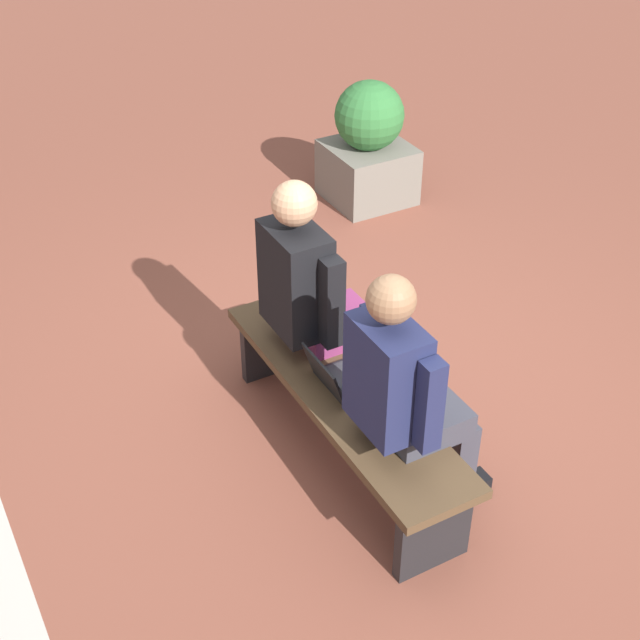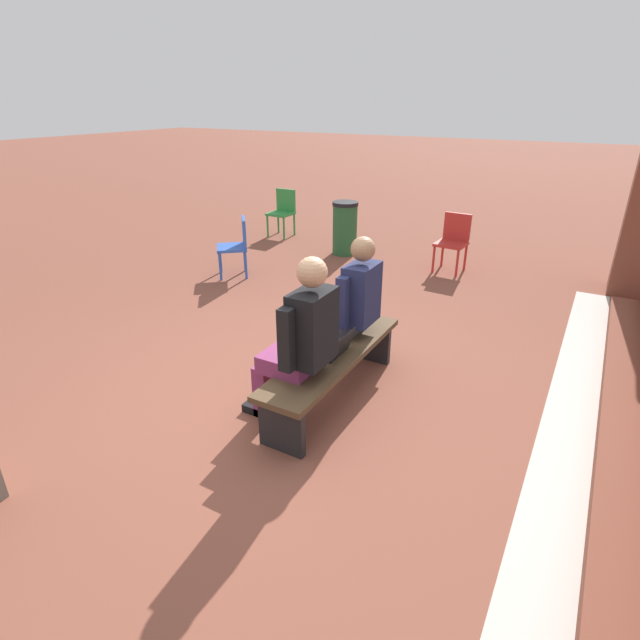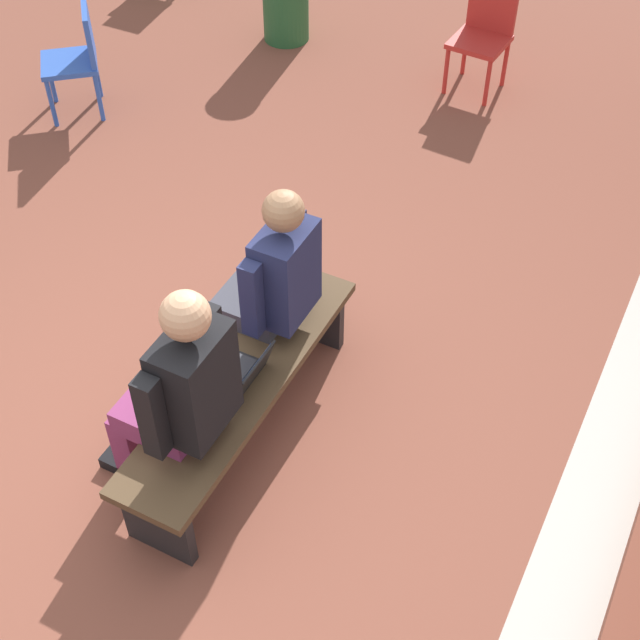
{
  "view_description": "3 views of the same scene",
  "coord_description": "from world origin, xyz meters",
  "px_view_note": "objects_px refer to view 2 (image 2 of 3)",
  "views": [
    {
      "loc": [
        -3.17,
        2.02,
        3.25
      ],
      "look_at": [
        -0.25,
        0.41,
        0.89
      ],
      "focal_mm": 50.0,
      "sensor_mm": 36.0,
      "label": 1
    },
    {
      "loc": [
        2.99,
        2.02,
        2.41
      ],
      "look_at": [
        -0.59,
        -0.02,
        0.55
      ],
      "focal_mm": 28.0,
      "sensor_mm": 36.0,
      "label": 2
    },
    {
      "loc": [
        2.2,
        2.02,
        3.91
      ],
      "look_at": [
        -0.61,
        0.57,
        0.7
      ],
      "focal_mm": 50.0,
      "sensor_mm": 36.0,
      "label": 3
    }
  ],
  "objects_px": {
    "person_adult": "(300,339)",
    "plastic_chair_foreground": "(283,210)",
    "plastic_chair_far_left": "(453,239)",
    "bench": "(334,362)",
    "plastic_chair_far_right": "(237,243)",
    "litter_bin": "(345,228)",
    "person_student": "(350,304)",
    "laptop": "(334,349)"
  },
  "relations": [
    {
      "from": "person_adult",
      "to": "plastic_chair_foreground",
      "type": "bearing_deg",
      "value": -145.14
    },
    {
      "from": "plastic_chair_foreground",
      "to": "plastic_chair_far_left",
      "type": "bearing_deg",
      "value": 81.86
    },
    {
      "from": "bench",
      "to": "plastic_chair_foreground",
      "type": "height_order",
      "value": "plastic_chair_foreground"
    },
    {
      "from": "bench",
      "to": "plastic_chair_far_right",
      "type": "distance_m",
      "value": 3.53
    },
    {
      "from": "plastic_chair_far_left",
      "to": "litter_bin",
      "type": "distance_m",
      "value": 1.79
    },
    {
      "from": "bench",
      "to": "plastic_chair_foreground",
      "type": "xyz_separation_m",
      "value": [
        -4.46,
        -3.47,
        0.13
      ]
    },
    {
      "from": "bench",
      "to": "plastic_chair_far_left",
      "type": "height_order",
      "value": "plastic_chair_far_left"
    },
    {
      "from": "person_student",
      "to": "person_adult",
      "type": "height_order",
      "value": "person_adult"
    },
    {
      "from": "bench",
      "to": "litter_bin",
      "type": "bearing_deg",
      "value": -154.17
    },
    {
      "from": "bench",
      "to": "plastic_chair_far_left",
      "type": "bearing_deg",
      "value": -178.17
    },
    {
      "from": "laptop",
      "to": "plastic_chair_foreground",
      "type": "xyz_separation_m",
      "value": [
        -4.48,
        -3.48,
        -0.02
      ]
    },
    {
      "from": "person_adult",
      "to": "litter_bin",
      "type": "bearing_deg",
      "value": -157.13
    },
    {
      "from": "bench",
      "to": "person_student",
      "type": "bearing_deg",
      "value": -170.98
    },
    {
      "from": "bench",
      "to": "person_student",
      "type": "relative_size",
      "value": 1.34
    },
    {
      "from": "person_student",
      "to": "litter_bin",
      "type": "height_order",
      "value": "person_student"
    },
    {
      "from": "litter_bin",
      "to": "person_student",
      "type": "bearing_deg",
      "value": 27.63
    },
    {
      "from": "plastic_chair_foreground",
      "to": "person_student",
      "type": "bearing_deg",
      "value": 40.12
    },
    {
      "from": "laptop",
      "to": "plastic_chair_far_right",
      "type": "relative_size",
      "value": 0.38
    },
    {
      "from": "person_adult",
      "to": "plastic_chair_far_right",
      "type": "relative_size",
      "value": 1.66
    },
    {
      "from": "person_adult",
      "to": "plastic_chair_far_left",
      "type": "relative_size",
      "value": 1.66
    },
    {
      "from": "plastic_chair_far_left",
      "to": "plastic_chair_far_right",
      "type": "distance_m",
      "value": 3.18
    },
    {
      "from": "person_adult",
      "to": "plastic_chair_foreground",
      "type": "xyz_separation_m",
      "value": [
        -4.88,
        -3.4,
        -0.26
      ]
    },
    {
      "from": "litter_bin",
      "to": "person_adult",
      "type": "bearing_deg",
      "value": 22.87
    },
    {
      "from": "person_adult",
      "to": "bench",
      "type": "bearing_deg",
      "value": 170.38
    },
    {
      "from": "plastic_chair_far_left",
      "to": "plastic_chair_far_right",
      "type": "height_order",
      "value": "same"
    },
    {
      "from": "person_adult",
      "to": "litter_bin",
      "type": "relative_size",
      "value": 1.62
    },
    {
      "from": "person_student",
      "to": "plastic_chair_far_right",
      "type": "xyz_separation_m",
      "value": [
        -1.78,
        -2.69,
        -0.24
      ]
    },
    {
      "from": "person_student",
      "to": "laptop",
      "type": "bearing_deg",
      "value": 10.06
    },
    {
      "from": "plastic_chair_far_right",
      "to": "litter_bin",
      "type": "relative_size",
      "value": 0.98
    },
    {
      "from": "plastic_chair_far_right",
      "to": "plastic_chair_foreground",
      "type": "bearing_deg",
      "value": -162.6
    },
    {
      "from": "person_student",
      "to": "litter_bin",
      "type": "xyz_separation_m",
      "value": [
        -3.52,
        -1.84,
        -0.29
      ]
    },
    {
      "from": "plastic_chair_foreground",
      "to": "bench",
      "type": "bearing_deg",
      "value": 37.86
    },
    {
      "from": "bench",
      "to": "plastic_chair_far_right",
      "type": "relative_size",
      "value": 2.14
    },
    {
      "from": "person_student",
      "to": "plastic_chair_foreground",
      "type": "distance_m",
      "value": 5.28
    },
    {
      "from": "person_student",
      "to": "laptop",
      "type": "height_order",
      "value": "person_student"
    },
    {
      "from": "person_student",
      "to": "plastic_chair_far_right",
      "type": "height_order",
      "value": "person_student"
    },
    {
      "from": "person_student",
      "to": "plastic_chair_far_left",
      "type": "bearing_deg",
      "value": -179.04
    },
    {
      "from": "laptop",
      "to": "plastic_chair_far_left",
      "type": "distance_m",
      "value": 4.01
    },
    {
      "from": "person_student",
      "to": "plastic_chair_far_left",
      "type": "height_order",
      "value": "person_student"
    },
    {
      "from": "plastic_chair_far_left",
      "to": "litter_bin",
      "type": "relative_size",
      "value": 0.98
    },
    {
      "from": "bench",
      "to": "person_adult",
      "type": "relative_size",
      "value": 1.29
    },
    {
      "from": "laptop",
      "to": "plastic_chair_far_left",
      "type": "relative_size",
      "value": 0.38
    }
  ]
}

